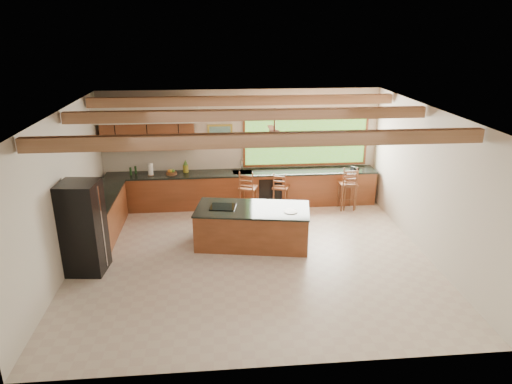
{
  "coord_description": "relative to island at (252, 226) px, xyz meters",
  "views": [
    {
      "loc": [
        -0.69,
        -8.37,
        4.5
      ],
      "look_at": [
        0.16,
        0.8,
        1.13
      ],
      "focal_mm": 32.0,
      "sensor_mm": 36.0,
      "label": 1
    }
  ],
  "objects": [
    {
      "name": "room_shell",
      "position": [
        -0.23,
        0.05,
        1.79
      ],
      "size": [
        7.27,
        6.54,
        3.02
      ],
      "color": "beige",
      "rests_on": "ground"
    },
    {
      "name": "ground",
      "position": [
        -0.06,
        -0.6,
        -0.42
      ],
      "size": [
        7.2,
        7.2,
        0.0
      ],
      "primitive_type": "plane",
      "color": "beige",
      "rests_on": "ground"
    },
    {
      "name": "bar_stool_a",
      "position": [
        0.04,
        1.65,
        0.27
      ],
      "size": [
        0.53,
        0.53,
        1.16
      ],
      "rotation": [
        0.0,
        0.0,
        -0.35
      ],
      "color": "brown",
      "rests_on": "ground"
    },
    {
      "name": "bar_stool_b",
      "position": [
        0.88,
        1.79,
        0.2
      ],
      "size": [
        0.49,
        0.49,
        1.06
      ],
      "rotation": [
        0.0,
        0.0,
        -0.37
      ],
      "color": "brown",
      "rests_on": "ground"
    },
    {
      "name": "island",
      "position": [
        0.0,
        0.0,
        0.0
      ],
      "size": [
        2.57,
        1.53,
        0.86
      ],
      "rotation": [
        0.0,
        0.0,
        -0.17
      ],
      "color": "brown",
      "rests_on": "ground"
    },
    {
      "name": "refrigerator",
      "position": [
        -3.28,
        -0.85,
        0.48
      ],
      "size": [
        0.77,
        0.75,
        1.81
      ],
      "rotation": [
        0.0,
        0.0,
        -0.1
      ],
      "color": "black",
      "rests_on": "ground"
    },
    {
      "name": "bar_stool_d",
      "position": [
        2.65,
        1.79,
        0.21
      ],
      "size": [
        0.41,
        0.41,
        1.07
      ],
      "rotation": [
        0.0,
        0.0,
        0.07
      ],
      "color": "brown",
      "rests_on": "ground"
    },
    {
      "name": "bar_stool_c",
      "position": [
        2.6,
        1.75,
        0.28
      ],
      "size": [
        0.43,
        0.43,
        1.18
      ],
      "rotation": [
        0.0,
        0.0,
        0.03
      ],
      "color": "brown",
      "rests_on": "ground"
    },
    {
      "name": "counter_run",
      "position": [
        -0.88,
        1.92,
        0.04
      ],
      "size": [
        7.12,
        3.1,
        1.26
      ],
      "color": "brown",
      "rests_on": "ground"
    }
  ]
}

